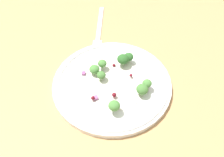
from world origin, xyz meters
The scene contains 21 objects.
ground_plane centered at (0.00, 0.00, -1.00)cm, with size 180.00×180.00×2.00cm, color tan.
plate centered at (-0.57, -1.98, 0.86)cm, with size 27.28×27.28×1.70cm.
dressing_pool centered at (-0.57, -1.98, 1.30)cm, with size 15.82×15.82×0.20cm, color white.
broccoli_floret_0 centered at (-4.56, 0.75, 3.10)cm, with size 2.07×2.07×2.10cm.
broccoli_floret_1 centered at (3.44, -8.72, 3.28)cm, with size 2.47×2.47×2.50cm.
broccoli_floret_2 centered at (-3.12, -2.36, 2.88)cm, with size 2.07×2.07×2.10cm.
broccoli_floret_3 centered at (6.77, -1.86, 2.91)cm, with size 2.66×2.66×2.69cm.
broccoli_floret_4 centered at (-0.76, 4.03, 3.33)cm, with size 2.76×2.76×2.79cm.
broccoli_floret_5 centered at (-5.46, -1.41, 2.73)cm, with size 2.38×2.38×2.41cm.
broccoli_floret_6 centered at (0.16, 5.56, 3.07)cm, with size 2.34×2.34×2.37cm.
broccoli_floret_7 centered at (7.10, 0.26, 3.08)cm, with size 2.10×2.10×2.13cm.
cranberry_0 centered at (-2.50, 2.74, 1.64)cm, with size 0.77×0.77×0.77cm, color maroon.
cranberry_1 centered at (3.06, -7.61, 1.94)cm, with size 0.81×0.81×0.81cm, color maroon.
cranberry_2 centered at (1.81, -5.54, 2.24)cm, with size 1.00×1.00×1.00cm, color maroon.
cranberry_3 centered at (2.63, 1.32, 2.15)cm, with size 0.71×0.71×0.71cm, color maroon.
cranberry_4 centered at (-1.89, -8.36, 2.19)cm, with size 0.84×0.84×0.84cm, color maroon.
cranberry_5 centered at (-5.50, -1.07, 1.78)cm, with size 0.97×0.97×0.97cm, color #4C0A14.
onion_bit_0 centered at (6.82, 0.04, 1.71)cm, with size 1.33×1.02×0.53cm, color #A35B93.
onion_bit_1 centered at (-1.62, -7.75, 1.76)cm, with size 0.95×1.01×0.54cm, color #A35B93.
onion_bit_2 centered at (-7.58, -2.84, 1.72)cm, with size 0.84×0.89×0.44cm, color #934C84.
fork centered at (-13.02, 14.19, 0.25)cm, with size 9.36×17.67×0.50cm.
Camera 1 is at (17.58, -37.05, 49.34)cm, focal length 43.59 mm.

